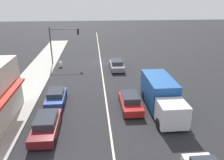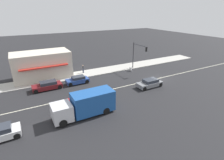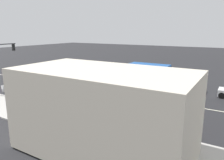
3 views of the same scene
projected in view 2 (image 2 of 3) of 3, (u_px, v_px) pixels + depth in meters
name	position (u px, v px, depth m)	size (l,w,h in m)	color
ground_plane	(63.00, 100.00, 24.97)	(160.00, 160.00, 0.00)	#232326
sidewalk_right	(48.00, 80.00, 32.05)	(4.00, 73.00, 0.12)	#B2AFA8
lane_marking_center	(159.00, 78.00, 33.00)	(0.16, 60.00, 0.01)	beige
building_corner_store	(42.00, 65.00, 32.42)	(5.99, 10.07, 4.84)	beige
traffic_signal_main	(137.00, 52.00, 36.23)	(4.59, 0.34, 5.60)	#333338
pedestrian	(83.00, 69.00, 35.35)	(0.34, 0.34, 1.63)	#282D42
warning_aframe_sign	(131.00, 69.00, 36.86)	(0.45, 0.53, 0.84)	silver
delivery_truck	(86.00, 104.00, 21.09)	(2.44, 7.50, 2.87)	silver
coupe_blue	(78.00, 80.00, 30.50)	(1.76, 3.86, 1.32)	#284793
suv_grey	(150.00, 83.00, 29.15)	(1.88, 4.33, 1.34)	slate
hatchback_red	(82.00, 99.00, 23.86)	(1.81, 4.23, 1.40)	#AD1E1E
sedan_maroon	(47.00, 86.00, 28.23)	(1.86, 4.58, 1.36)	maroon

